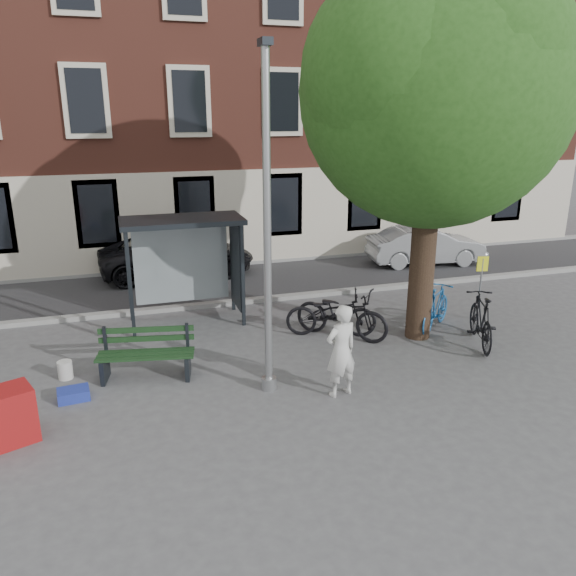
# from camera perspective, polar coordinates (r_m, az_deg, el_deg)

# --- Properties ---
(ground) EXTENTS (90.00, 90.00, 0.00)m
(ground) POSITION_cam_1_polar(r_m,az_deg,el_deg) (10.77, -1.94, -10.22)
(ground) COLOR #4C4C4F
(ground) RESTS_ON ground
(road) EXTENTS (40.00, 4.00, 0.01)m
(road) POSITION_cam_1_polar(r_m,az_deg,el_deg) (17.14, -8.19, 0.33)
(road) COLOR #28282B
(road) RESTS_ON ground
(curb_near) EXTENTS (40.00, 0.25, 0.12)m
(curb_near) POSITION_cam_1_polar(r_m,az_deg,el_deg) (15.25, -6.96, -1.58)
(curb_near) COLOR gray
(curb_near) RESTS_ON ground
(curb_far) EXTENTS (40.00, 0.25, 0.12)m
(curb_far) POSITION_cam_1_polar(r_m,az_deg,el_deg) (19.03, -9.19, 2.18)
(curb_far) COLOR gray
(curb_far) RESTS_ON ground
(building_row) EXTENTS (30.00, 8.00, 14.00)m
(building_row) POSITION_cam_1_polar(r_m,az_deg,el_deg) (22.44, -11.74, 22.24)
(building_row) COLOR brown
(building_row) RESTS_ON ground
(lamppost) EXTENTS (0.28, 0.35, 6.11)m
(lamppost) POSITION_cam_1_polar(r_m,az_deg,el_deg) (9.79, -2.10, 4.36)
(lamppost) COLOR #9EA0A3
(lamppost) RESTS_ON ground
(tree_right) EXTENTS (5.76, 5.60, 8.20)m
(tree_right) POSITION_cam_1_polar(r_m,az_deg,el_deg) (12.45, 15.14, 19.72)
(tree_right) COLOR black
(tree_right) RESTS_ON ground
(bus_shelter) EXTENTS (2.85, 1.45, 2.62)m
(bus_shelter) POSITION_cam_1_polar(r_m,az_deg,el_deg) (13.80, -9.04, 4.32)
(bus_shelter) COLOR #1E2328
(bus_shelter) RESTS_ON ground
(painter) EXTENTS (0.72, 0.56, 1.75)m
(painter) POSITION_cam_1_polar(r_m,az_deg,el_deg) (10.25, 5.41, -6.37)
(painter) COLOR silver
(painter) RESTS_ON ground
(bench) EXTENTS (1.93, 0.94, 0.96)m
(bench) POSITION_cam_1_polar(r_m,az_deg,el_deg) (11.39, -14.20, -6.72)
(bench) COLOR #1E2328
(bench) RESTS_ON ground
(bike_a) EXTENTS (2.21, 1.43, 1.10)m
(bike_a) POSITION_cam_1_polar(r_m,az_deg,el_deg) (13.02, 4.40, -2.59)
(bike_a) COLOR black
(bike_a) RESTS_ON ground
(bike_b) EXTENTS (1.71, 1.58, 1.09)m
(bike_b) POSITION_cam_1_polar(r_m,az_deg,el_deg) (13.82, 14.80, -1.96)
(bike_b) COLOR #1B5697
(bike_b) RESTS_ON ground
(bike_c) EXTENTS (2.15, 2.12, 1.18)m
(bike_c) POSITION_cam_1_polar(r_m,az_deg,el_deg) (12.94, 5.47, -2.57)
(bike_c) COLOR black
(bike_c) RESTS_ON ground
(bike_d) EXTENTS (1.28, 2.04, 1.19)m
(bike_d) POSITION_cam_1_polar(r_m,az_deg,el_deg) (13.20, 19.03, -3.05)
(bike_d) COLOR black
(bike_d) RESTS_ON ground
(car_dark) EXTENTS (4.89, 2.38, 1.34)m
(car_dark) POSITION_cam_1_polar(r_m,az_deg,el_deg) (18.18, -11.19, 3.34)
(car_dark) COLOR black
(car_dark) RESTS_ON ground
(car_silver) EXTENTS (4.08, 1.88, 1.30)m
(car_silver) POSITION_cam_1_polar(r_m,az_deg,el_deg) (19.75, 13.83, 4.22)
(car_silver) COLOR #95989C
(car_silver) RESTS_ON ground
(red_stand) EXTENTS (1.06, 0.89, 0.90)m
(red_stand) POSITION_cam_1_polar(r_m,az_deg,el_deg) (10.02, -26.97, -11.64)
(red_stand) COLOR maroon
(red_stand) RESTS_ON ground
(blue_crate) EXTENTS (0.59, 0.46, 0.20)m
(blue_crate) POSITION_cam_1_polar(r_m,az_deg,el_deg) (11.08, -20.95, -10.05)
(blue_crate) COLOR #21329B
(blue_crate) RESTS_ON ground
(bucket_b) EXTENTS (0.33, 0.33, 0.36)m
(bucket_b) POSITION_cam_1_polar(r_m,az_deg,el_deg) (11.92, -21.70, -7.74)
(bucket_b) COLOR silver
(bucket_b) RESTS_ON ground
(notice_sign) EXTENTS (0.28, 0.07, 1.65)m
(notice_sign) POSITION_cam_1_polar(r_m,az_deg,el_deg) (14.57, 19.04, 1.14)
(notice_sign) COLOR #9EA0A3
(notice_sign) RESTS_ON ground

